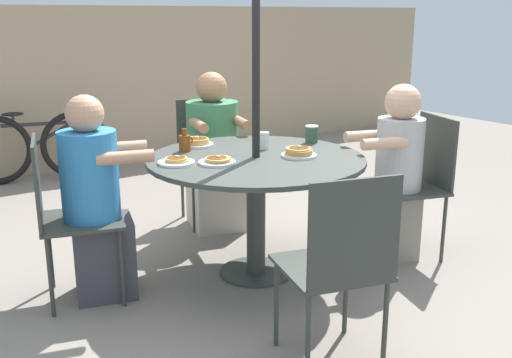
{
  "coord_description": "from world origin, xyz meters",
  "views": [
    {
      "loc": [
        -1.96,
        -2.86,
        1.57
      ],
      "look_at": [
        0.0,
        0.0,
        0.61
      ],
      "focal_mm": 42.0,
      "sensor_mm": 36.0,
      "label": 1
    }
  ],
  "objects_px": {
    "pancake_plate_c": "(217,161)",
    "patio_table": "(256,175)",
    "patio_chair_south": "(63,209)",
    "patio_chair_west": "(340,260)",
    "syrup_bottle": "(185,143)",
    "diner_east": "(214,159)",
    "diner_north": "(395,178)",
    "pancake_plate_b": "(299,153)",
    "patio_chair_north": "(419,177)",
    "coffee_cup": "(312,134)",
    "diner_south": "(96,206)",
    "pancake_plate_d": "(176,161)",
    "patio_chair_east": "(207,152)",
    "bicycle": "(37,147)",
    "pancake_plate_a": "(197,142)",
    "drinking_glass_a": "(264,141)"
  },
  "relations": [
    {
      "from": "patio_chair_north",
      "to": "patio_table",
      "type": "bearing_deg",
      "value": 90.0
    },
    {
      "from": "patio_chair_north",
      "to": "syrup_bottle",
      "type": "height_order",
      "value": "patio_chair_north"
    },
    {
      "from": "diner_east",
      "to": "diner_south",
      "type": "height_order",
      "value": "diner_east"
    },
    {
      "from": "pancake_plate_c",
      "to": "diner_south",
      "type": "bearing_deg",
      "value": 157.15
    },
    {
      "from": "pancake_plate_d",
      "to": "bicycle",
      "type": "height_order",
      "value": "pancake_plate_d"
    },
    {
      "from": "patio_table",
      "to": "drinking_glass_a",
      "type": "xyz_separation_m",
      "value": [
        0.17,
        0.16,
        0.17
      ]
    },
    {
      "from": "patio_table",
      "to": "diner_south",
      "type": "relative_size",
      "value": 1.13
    },
    {
      "from": "syrup_bottle",
      "to": "diner_east",
      "type": "bearing_deg",
      "value": 45.78
    },
    {
      "from": "patio_chair_north",
      "to": "patio_chair_south",
      "type": "xyz_separation_m",
      "value": [
        -2.14,
        0.64,
        0.0
      ]
    },
    {
      "from": "patio_chair_south",
      "to": "diner_south",
      "type": "bearing_deg",
      "value": 90.0
    },
    {
      "from": "patio_chair_east",
      "to": "syrup_bottle",
      "type": "relative_size",
      "value": 6.59
    },
    {
      "from": "patio_chair_east",
      "to": "coffee_cup",
      "type": "xyz_separation_m",
      "value": [
        0.26,
        -0.94,
        0.27
      ]
    },
    {
      "from": "diner_south",
      "to": "pancake_plate_d",
      "type": "distance_m",
      "value": 0.51
    },
    {
      "from": "diner_south",
      "to": "pancake_plate_b",
      "type": "xyz_separation_m",
      "value": [
        1.12,
        -0.39,
        0.23
      ]
    },
    {
      "from": "patio_chair_north",
      "to": "pancake_plate_c",
      "type": "bearing_deg",
      "value": 93.87
    },
    {
      "from": "diner_south",
      "to": "patio_table",
      "type": "bearing_deg",
      "value": 90.0
    },
    {
      "from": "patio_chair_west",
      "to": "patio_chair_east",
      "type": "bearing_deg",
      "value": 90.27
    },
    {
      "from": "patio_chair_west",
      "to": "bicycle",
      "type": "distance_m",
      "value": 4.04
    },
    {
      "from": "patio_chair_west",
      "to": "pancake_plate_a",
      "type": "relative_size",
      "value": 4.42
    },
    {
      "from": "diner_north",
      "to": "coffee_cup",
      "type": "bearing_deg",
      "value": 57.66
    },
    {
      "from": "patio_table",
      "to": "bicycle",
      "type": "xyz_separation_m",
      "value": [
        -0.53,
        2.95,
        -0.29
      ]
    },
    {
      "from": "diner_east",
      "to": "patio_chair_south",
      "type": "xyz_separation_m",
      "value": [
        -1.31,
        -0.6,
        0.01
      ]
    },
    {
      "from": "patio_chair_south",
      "to": "bicycle",
      "type": "xyz_separation_m",
      "value": [
        0.54,
        2.65,
        -0.2
      ]
    },
    {
      "from": "diner_south",
      "to": "bicycle",
      "type": "relative_size",
      "value": 0.85
    },
    {
      "from": "patio_table",
      "to": "coffee_cup",
      "type": "bearing_deg",
      "value": 14.31
    },
    {
      "from": "patio_chair_east",
      "to": "patio_chair_north",
      "type": "bearing_deg",
      "value": 133.47
    },
    {
      "from": "patio_chair_east",
      "to": "pancake_plate_d",
      "type": "height_order",
      "value": "patio_chair_east"
    },
    {
      "from": "pancake_plate_a",
      "to": "bicycle",
      "type": "height_order",
      "value": "pancake_plate_a"
    },
    {
      "from": "patio_chair_north",
      "to": "pancake_plate_c",
      "type": "distance_m",
      "value": 1.39
    },
    {
      "from": "pancake_plate_b",
      "to": "coffee_cup",
      "type": "height_order",
      "value": "coffee_cup"
    },
    {
      "from": "patio_table",
      "to": "pancake_plate_b",
      "type": "height_order",
      "value": "pancake_plate_b"
    },
    {
      "from": "syrup_bottle",
      "to": "coffee_cup",
      "type": "xyz_separation_m",
      "value": [
        0.81,
        -0.24,
        0.0
      ]
    },
    {
      "from": "patio_table",
      "to": "pancake_plate_d",
      "type": "bearing_deg",
      "value": 165.93
    },
    {
      "from": "patio_table",
      "to": "pancake_plate_d",
      "type": "distance_m",
      "value": 0.5
    },
    {
      "from": "patio_chair_south",
      "to": "patio_chair_west",
      "type": "relative_size",
      "value": 1.0
    },
    {
      "from": "patio_chair_west",
      "to": "patio_chair_south",
      "type": "bearing_deg",
      "value": 134.7
    },
    {
      "from": "patio_table",
      "to": "patio_chair_north",
      "type": "xyz_separation_m",
      "value": [
        1.06,
        -0.34,
        -0.1
      ]
    },
    {
      "from": "pancake_plate_b",
      "to": "pancake_plate_d",
      "type": "relative_size",
      "value": 1.0
    },
    {
      "from": "patio_table",
      "to": "patio_chair_south",
      "type": "bearing_deg",
      "value": 164.22
    },
    {
      "from": "diner_south",
      "to": "patio_chair_west",
      "type": "height_order",
      "value": "diner_south"
    },
    {
      "from": "patio_table",
      "to": "patio_chair_east",
      "type": "bearing_deg",
      "value": 75.35
    },
    {
      "from": "coffee_cup",
      "to": "drinking_glass_a",
      "type": "relative_size",
      "value": 1.06
    },
    {
      "from": "diner_north",
      "to": "pancake_plate_b",
      "type": "xyz_separation_m",
      "value": [
        -0.68,
        0.15,
        0.23
      ]
    },
    {
      "from": "patio_chair_north",
      "to": "diner_south",
      "type": "distance_m",
      "value": 2.05
    },
    {
      "from": "pancake_plate_a",
      "to": "pancake_plate_c",
      "type": "bearing_deg",
      "value": -105.68
    },
    {
      "from": "pancake_plate_a",
      "to": "diner_east",
      "type": "bearing_deg",
      "value": 48.78
    },
    {
      "from": "pancake_plate_c",
      "to": "patio_table",
      "type": "bearing_deg",
      "value": 2.06
    },
    {
      "from": "patio_chair_east",
      "to": "pancake_plate_a",
      "type": "relative_size",
      "value": 4.42
    },
    {
      "from": "patio_chair_east",
      "to": "pancake_plate_b",
      "type": "relative_size",
      "value": 4.42
    },
    {
      "from": "patio_chair_west",
      "to": "coffee_cup",
      "type": "height_order",
      "value": "patio_chair_west"
    }
  ]
}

